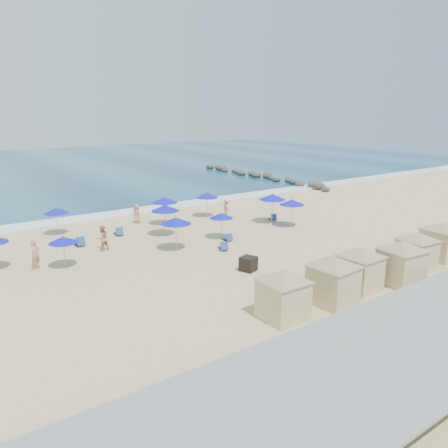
{
  "coord_description": "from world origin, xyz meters",
  "views": [
    {
      "loc": [
        -16.35,
        -22.96,
        9.43
      ],
      "look_at": [
        2.07,
        3.0,
        1.13
      ],
      "focal_mm": 35.0,
      "sensor_mm": 36.0,
      "label": 1
    }
  ],
  "objects_px": {
    "cabana_2": "(360,263)",
    "umbrella_9": "(272,197)",
    "umbrella_2": "(63,240)",
    "beachgoer_2": "(227,208)",
    "umbrella_5": "(176,221)",
    "beachgoer_0": "(35,255)",
    "cabana_5": "(442,236)",
    "trash_bin": "(248,264)",
    "cabana_0": "(283,289)",
    "umbrella_7": "(221,216)",
    "cabana_4": "(417,246)",
    "umbrella_6": "(165,200)",
    "rock_jetty": "(260,176)",
    "umbrella_4": "(165,208)",
    "cabana_1": "(334,274)",
    "beachgoer_3": "(137,214)",
    "umbrella_10": "(292,202)",
    "umbrella_8": "(207,195)",
    "beachgoer_1": "(102,238)",
    "umbrella_3": "(56,211)",
    "cabana_3": "(402,257)"
  },
  "relations": [
    {
      "from": "trash_bin",
      "to": "umbrella_6",
      "type": "relative_size",
      "value": 0.35
    },
    {
      "from": "umbrella_8",
      "to": "cabana_0",
      "type": "bearing_deg",
      "value": -113.44
    },
    {
      "from": "trash_bin",
      "to": "beachgoer_1",
      "type": "xyz_separation_m",
      "value": [
        -5.79,
        8.9,
        0.47
      ]
    },
    {
      "from": "cabana_0",
      "to": "umbrella_9",
      "type": "relative_size",
      "value": 1.57
    },
    {
      "from": "umbrella_2",
      "to": "umbrella_9",
      "type": "relative_size",
      "value": 0.78
    },
    {
      "from": "umbrella_10",
      "to": "cabana_0",
      "type": "bearing_deg",
      "value": -135.19
    },
    {
      "from": "umbrella_4",
      "to": "beachgoer_0",
      "type": "xyz_separation_m",
      "value": [
        -9.99,
        -1.99,
        -1.27
      ]
    },
    {
      "from": "umbrella_2",
      "to": "beachgoer_2",
      "type": "xyz_separation_m",
      "value": [
        16.12,
        5.35,
        -1.01
      ]
    },
    {
      "from": "umbrella_9",
      "to": "cabana_4",
      "type": "bearing_deg",
      "value": -91.78
    },
    {
      "from": "beachgoer_2",
      "to": "beachgoer_3",
      "type": "distance_m",
      "value": 8.17
    },
    {
      "from": "umbrella_7",
      "to": "umbrella_2",
      "type": "bearing_deg",
      "value": 178.0
    },
    {
      "from": "umbrella_5",
      "to": "cabana_0",
      "type": "bearing_deg",
      "value": -95.09
    },
    {
      "from": "trash_bin",
      "to": "cabana_2",
      "type": "height_order",
      "value": "cabana_2"
    },
    {
      "from": "umbrella_8",
      "to": "rock_jetty",
      "type": "bearing_deg",
      "value": 38.65
    },
    {
      "from": "umbrella_2",
      "to": "cabana_5",
      "type": "bearing_deg",
      "value": -31.43
    },
    {
      "from": "rock_jetty",
      "to": "umbrella_8",
      "type": "xyz_separation_m",
      "value": [
        -19.15,
        -15.31,
        1.63
      ]
    },
    {
      "from": "umbrella_7",
      "to": "umbrella_9",
      "type": "height_order",
      "value": "umbrella_9"
    },
    {
      "from": "rock_jetty",
      "to": "cabana_5",
      "type": "height_order",
      "value": "cabana_5"
    },
    {
      "from": "beachgoer_0",
      "to": "beachgoer_3",
      "type": "relative_size",
      "value": 1.11
    },
    {
      "from": "cabana_2",
      "to": "umbrella_5",
      "type": "xyz_separation_m",
      "value": [
        -4.71,
        11.75,
        0.63
      ]
    },
    {
      "from": "umbrella_5",
      "to": "beachgoer_1",
      "type": "xyz_separation_m",
      "value": [
        -4.23,
        2.85,
        -1.2
      ]
    },
    {
      "from": "rock_jetty",
      "to": "umbrella_5",
      "type": "bearing_deg",
      "value": -139.67
    },
    {
      "from": "umbrella_7",
      "to": "cabana_4",
      "type": "bearing_deg",
      "value": -64.4
    },
    {
      "from": "umbrella_6",
      "to": "umbrella_9",
      "type": "xyz_separation_m",
      "value": [
        7.81,
        -4.75,
        0.15
      ]
    },
    {
      "from": "cabana_1",
      "to": "beachgoer_0",
      "type": "bearing_deg",
      "value": 128.56
    },
    {
      "from": "trash_bin",
      "to": "beachgoer_2",
      "type": "height_order",
      "value": "beachgoer_2"
    },
    {
      "from": "cabana_4",
      "to": "umbrella_2",
      "type": "xyz_separation_m",
      "value": [
        -17.39,
        12.67,
        0.32
      ]
    },
    {
      "from": "umbrella_2",
      "to": "umbrella_10",
      "type": "relative_size",
      "value": 0.86
    },
    {
      "from": "umbrella_6",
      "to": "beachgoer_1",
      "type": "bearing_deg",
      "value": -151.08
    },
    {
      "from": "umbrella_3",
      "to": "beachgoer_3",
      "type": "bearing_deg",
      "value": -1.72
    },
    {
      "from": "cabana_4",
      "to": "umbrella_2",
      "type": "relative_size",
      "value": 1.97
    },
    {
      "from": "umbrella_6",
      "to": "umbrella_10",
      "type": "relative_size",
      "value": 1.02
    },
    {
      "from": "trash_bin",
      "to": "umbrella_9",
      "type": "height_order",
      "value": "umbrella_9"
    },
    {
      "from": "umbrella_5",
      "to": "umbrella_6",
      "type": "relative_size",
      "value": 0.99
    },
    {
      "from": "rock_jetty",
      "to": "trash_bin",
      "type": "height_order",
      "value": "rock_jetty"
    },
    {
      "from": "umbrella_9",
      "to": "cabana_5",
      "type": "bearing_deg",
      "value": -78.9
    },
    {
      "from": "beachgoer_1",
      "to": "umbrella_10",
      "type": "bearing_deg",
      "value": 154.6
    },
    {
      "from": "beachgoer_1",
      "to": "beachgoer_3",
      "type": "height_order",
      "value": "beachgoer_1"
    },
    {
      "from": "cabana_3",
      "to": "beachgoer_1",
      "type": "bearing_deg",
      "value": 126.59
    },
    {
      "from": "umbrella_2",
      "to": "cabana_3",
      "type": "bearing_deg",
      "value": -42.78
    },
    {
      "from": "beachgoer_2",
      "to": "rock_jetty",
      "type": "bearing_deg",
      "value": -41.1
    },
    {
      "from": "cabana_2",
      "to": "cabana_4",
      "type": "bearing_deg",
      "value": -0.14
    },
    {
      "from": "umbrella_6",
      "to": "umbrella_8",
      "type": "relative_size",
      "value": 1.07
    },
    {
      "from": "cabana_5",
      "to": "umbrella_5",
      "type": "relative_size",
      "value": 1.8
    },
    {
      "from": "umbrella_5",
      "to": "umbrella_8",
      "type": "relative_size",
      "value": 1.06
    },
    {
      "from": "cabana_2",
      "to": "umbrella_9",
      "type": "distance_m",
      "value": 14.84
    },
    {
      "from": "umbrella_8",
      "to": "beachgoer_3",
      "type": "bearing_deg",
      "value": 165.58
    },
    {
      "from": "umbrella_5",
      "to": "beachgoer_1",
      "type": "bearing_deg",
      "value": 146.05
    },
    {
      "from": "cabana_1",
      "to": "beachgoer_3",
      "type": "xyz_separation_m",
      "value": [
        -1.17,
        20.73,
        -0.72
      ]
    },
    {
      "from": "umbrella_5",
      "to": "beachgoer_0",
      "type": "bearing_deg",
      "value": 169.45
    }
  ]
}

